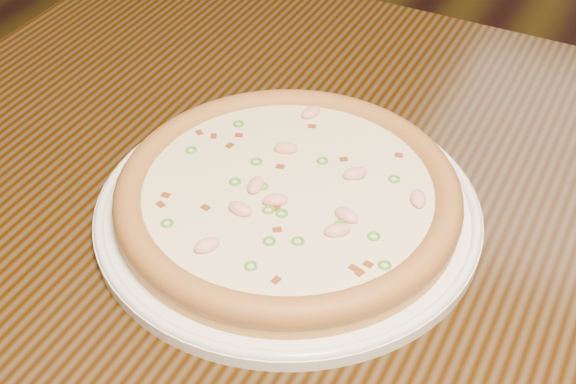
% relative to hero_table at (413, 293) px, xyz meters
% --- Properties ---
extents(ground, '(9.00, 9.00, 0.00)m').
position_rel_hero_table_xyz_m(ground, '(0.17, 0.67, -0.65)').
color(ground, black).
extents(hero_table, '(1.20, 0.80, 0.75)m').
position_rel_hero_table_xyz_m(hero_table, '(0.00, 0.00, 0.00)').
color(hero_table, black).
rests_on(hero_table, ground).
extents(plate, '(0.37, 0.37, 0.02)m').
position_rel_hero_table_xyz_m(plate, '(-0.12, -0.05, 0.11)').
color(plate, white).
rests_on(plate, hero_table).
extents(pizza, '(0.33, 0.33, 0.03)m').
position_rel_hero_table_xyz_m(pizza, '(-0.12, -0.05, 0.13)').
color(pizza, tan).
rests_on(pizza, plate).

